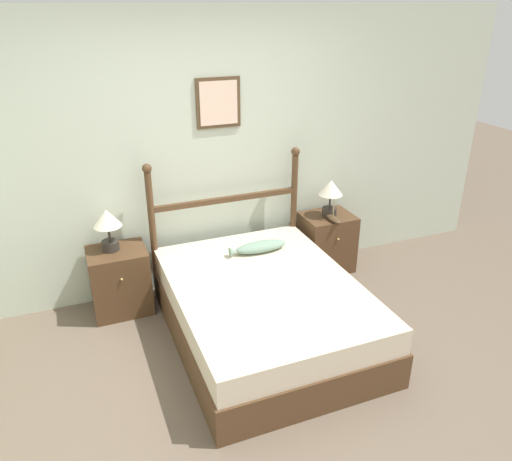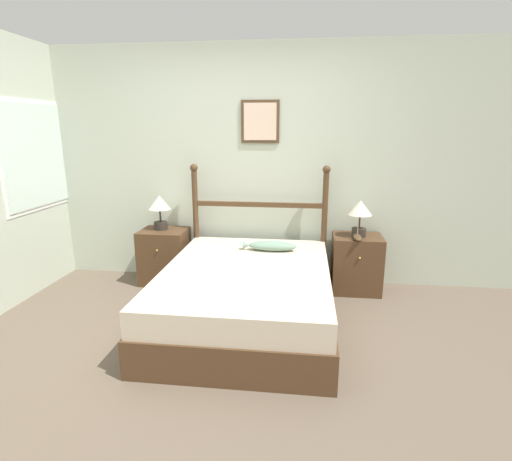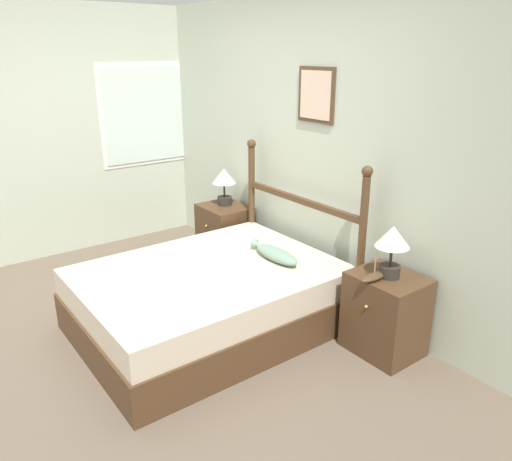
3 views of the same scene
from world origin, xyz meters
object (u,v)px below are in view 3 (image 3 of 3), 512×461
(nightstand_right, at_px, (385,314))
(fish_pillow, at_px, (275,254))
(table_lamp_left, at_px, (224,180))
(bed, at_px, (209,299))
(nightstand_left, at_px, (225,234))
(table_lamp_right, at_px, (392,243))
(model_boat, at_px, (374,277))

(nightstand_right, bearing_deg, fish_pillow, -160.25)
(nightstand_right, xyz_separation_m, table_lamp_left, (-2.13, 0.03, 0.56))
(bed, height_order, table_lamp_left, table_lamp_left)
(table_lamp_left, bearing_deg, fish_pillow, -15.41)
(nightstand_right, distance_m, table_lamp_left, 2.20)
(nightstand_left, relative_size, fish_pillow, 1.13)
(nightstand_right, relative_size, fish_pillow, 1.13)
(table_lamp_right, relative_size, model_boat, 1.50)
(nightstand_right, xyz_separation_m, table_lamp_right, (0.00, -0.01, 0.56))
(table_lamp_left, relative_size, fish_pillow, 0.71)
(nightstand_left, height_order, fish_pillow, fish_pillow)
(table_lamp_left, xyz_separation_m, model_boat, (2.10, -0.16, -0.23))
(bed, bearing_deg, fish_pillow, 72.60)
(bed, relative_size, table_lamp_right, 5.16)
(table_lamp_right, height_order, model_boat, table_lamp_right)
(nightstand_left, relative_size, nightstand_right, 1.00)
(bed, distance_m, model_boat, 1.30)
(nightstand_left, bearing_deg, table_lamp_left, 141.25)
(model_boat, bearing_deg, nightstand_right, 79.56)
(bed, xyz_separation_m, table_lamp_left, (-1.08, 0.88, 0.60))
(table_lamp_right, bearing_deg, nightstand_left, 179.77)
(bed, relative_size, nightstand_left, 3.24)
(nightstand_right, xyz_separation_m, model_boat, (-0.02, -0.13, 0.33))
(bed, distance_m, table_lamp_right, 1.47)
(nightstand_left, relative_size, model_boat, 2.40)
(table_lamp_right, bearing_deg, model_boat, -102.72)
(nightstand_left, xyz_separation_m, fish_pillow, (1.21, -0.32, 0.26))
(table_lamp_right, bearing_deg, bed, -141.30)
(nightstand_left, height_order, table_lamp_right, table_lamp_right)
(nightstand_right, bearing_deg, bed, -140.92)
(fish_pillow, bearing_deg, table_lamp_left, 164.59)
(table_lamp_right, xyz_separation_m, fish_pillow, (-0.88, -0.31, -0.30))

